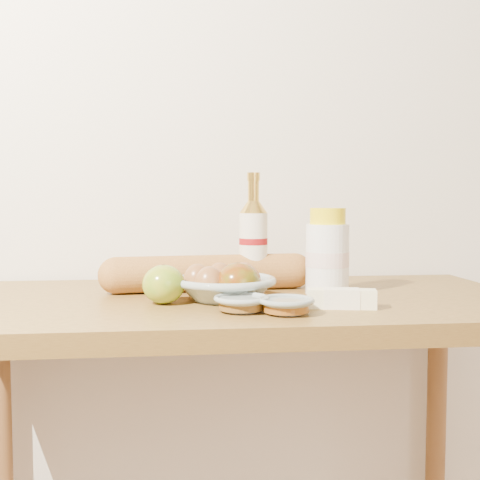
# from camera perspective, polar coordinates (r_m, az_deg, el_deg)

# --- Properties ---
(back_wall) EXTENTS (3.50, 0.02, 2.60)m
(back_wall) POSITION_cam_1_polar(r_m,az_deg,el_deg) (1.57, -1.49, 11.18)
(back_wall) COLOR silver
(back_wall) RESTS_ON ground
(table) EXTENTS (1.20, 0.60, 0.90)m
(table) POSITION_cam_1_polar(r_m,az_deg,el_deg) (1.27, -0.15, -10.91)
(table) COLOR olive
(table) RESTS_ON ground
(bourbon_bottle) EXTENTS (0.08, 0.08, 0.26)m
(bourbon_bottle) POSITION_cam_1_polar(r_m,az_deg,el_deg) (1.34, 1.28, -0.20)
(bourbon_bottle) COLOR silver
(bourbon_bottle) RESTS_ON table
(cream_bottle) EXTENTS (0.10, 0.10, 0.18)m
(cream_bottle) POSITION_cam_1_polar(r_m,az_deg,el_deg) (1.29, 8.28, -1.33)
(cream_bottle) COLOR white
(cream_bottle) RESTS_ON table
(egg_bowl) EXTENTS (0.24, 0.24, 0.07)m
(egg_bowl) POSITION_cam_1_polar(r_m,az_deg,el_deg) (1.20, -1.47, -4.32)
(egg_bowl) COLOR #919E9A
(egg_bowl) RESTS_ON table
(baguette) EXTENTS (0.48, 0.13, 0.08)m
(baguette) POSITION_cam_1_polar(r_m,az_deg,el_deg) (1.32, -3.02, -3.13)
(baguette) COLOR #B87B38
(baguette) RESTS_ON table
(apple_yellowgreen) EXTENTS (0.10, 0.10, 0.08)m
(apple_yellowgreen) POSITION_cam_1_polar(r_m,az_deg,el_deg) (1.17, -7.25, -4.19)
(apple_yellowgreen) COLOR #A69B21
(apple_yellowgreen) RESTS_ON table
(apple_redgreen_right) EXTENTS (0.11, 0.11, 0.08)m
(apple_redgreen_right) POSITION_cam_1_polar(r_m,az_deg,el_deg) (1.17, -0.19, -4.08)
(apple_redgreen_right) COLOR maroon
(apple_redgreen_right) RESTS_ON table
(sugar_bowl) EXTENTS (0.10, 0.10, 0.03)m
(sugar_bowl) POSITION_cam_1_polar(r_m,az_deg,el_deg) (1.08, 0.14, -6.02)
(sugar_bowl) COLOR #909D99
(sugar_bowl) RESTS_ON table
(syrup_bowl) EXTENTS (0.12, 0.12, 0.03)m
(syrup_bowl) POSITION_cam_1_polar(r_m,az_deg,el_deg) (1.07, 4.41, -6.20)
(syrup_bowl) COLOR gray
(syrup_bowl) RESTS_ON table
(butter_stick) EXTENTS (0.13, 0.06, 0.04)m
(butter_stick) POSITION_cam_1_polar(r_m,az_deg,el_deg) (1.13, 9.58, -5.51)
(butter_stick) COLOR #FFFAC5
(butter_stick) RESTS_ON table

